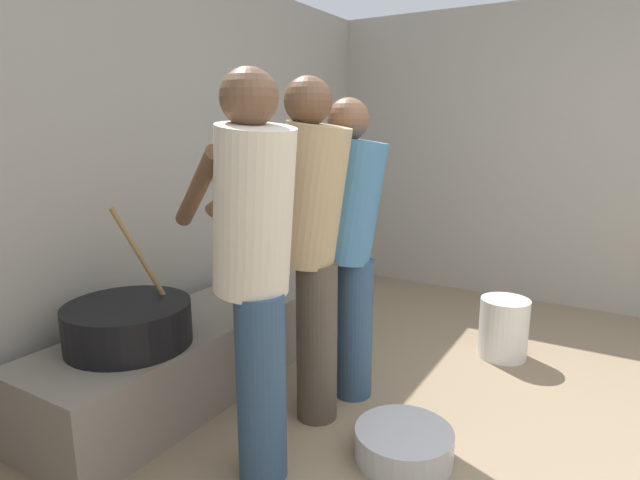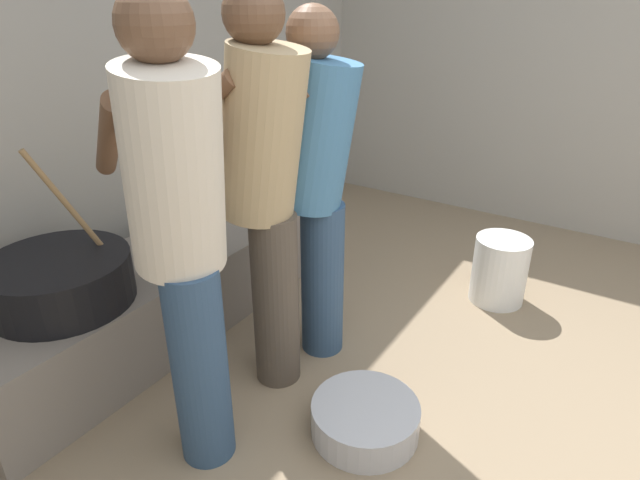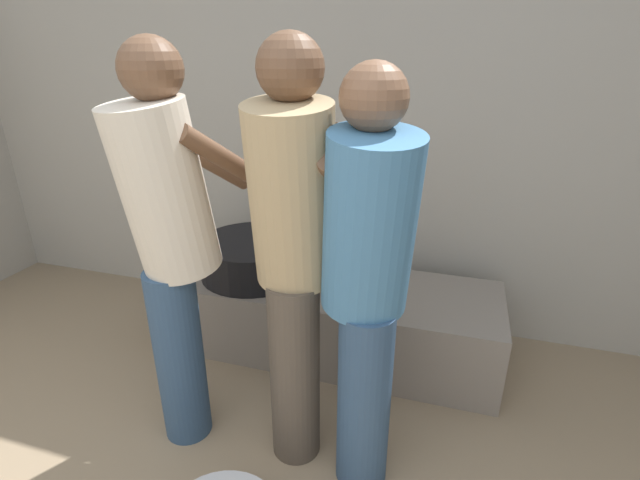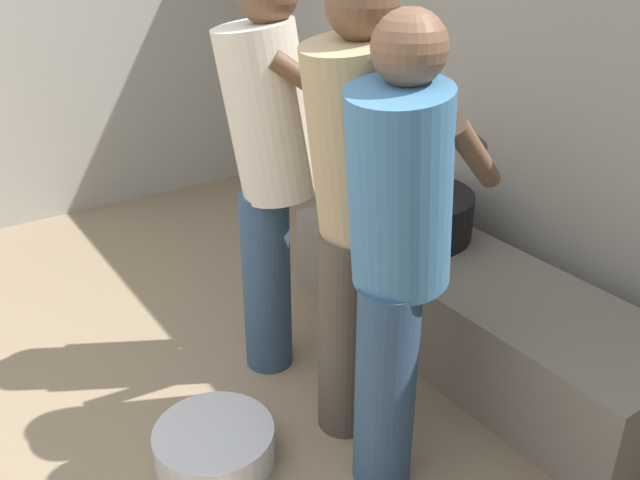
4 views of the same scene
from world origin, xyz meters
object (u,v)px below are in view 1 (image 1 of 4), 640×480
(bucket_white_plastic, at_px, (504,328))
(metal_mixing_bowl, at_px, (404,444))
(cook_in_blue_shirt, at_px, (348,233))
(cook_in_cream_shirt, at_px, (254,255))
(cooking_pot_main, at_px, (129,324))
(cook_in_tan_shirt, at_px, (310,231))

(bucket_white_plastic, relative_size, metal_mixing_bowl, 0.88)
(cook_in_blue_shirt, height_order, cook_in_cream_shirt, cook_in_cream_shirt)
(cooking_pot_main, relative_size, bucket_white_plastic, 1.74)
(cook_in_blue_shirt, xyz_separation_m, cook_in_tan_shirt, (-0.28, 0.05, 0.05))
(cook_in_tan_shirt, xyz_separation_m, metal_mixing_bowl, (-0.09, -0.53, -0.88))
(cook_in_blue_shirt, xyz_separation_m, metal_mixing_bowl, (-0.37, -0.48, -0.82))
(cooking_pot_main, height_order, cook_in_tan_shirt, cook_in_tan_shirt)
(cooking_pot_main, xyz_separation_m, cook_in_blue_shirt, (0.78, -0.75, 0.38))
(metal_mixing_bowl, bearing_deg, cooking_pot_main, 108.50)
(cook_in_blue_shirt, xyz_separation_m, bucket_white_plastic, (0.92, -0.62, -0.70))
(cooking_pot_main, distance_m, metal_mixing_bowl, 1.37)
(cooking_pot_main, bearing_deg, metal_mixing_bowl, -71.50)
(cook_in_cream_shirt, xyz_separation_m, bucket_white_plastic, (1.68, -0.63, -0.75))
(cook_in_blue_shirt, xyz_separation_m, cook_in_cream_shirt, (-0.76, 0.01, 0.05))
(cook_in_tan_shirt, distance_m, bucket_white_plastic, 1.57)
(cook_in_blue_shirt, distance_m, cook_in_tan_shirt, 0.29)
(cook_in_blue_shirt, bearing_deg, cooking_pot_main, 136.17)
(cooking_pot_main, xyz_separation_m, metal_mixing_bowl, (0.41, -1.23, -0.45))
(cook_in_tan_shirt, xyz_separation_m, bucket_white_plastic, (1.20, -0.68, -0.75))
(cooking_pot_main, distance_m, cook_in_cream_shirt, 0.86)
(cook_in_blue_shirt, bearing_deg, bucket_white_plastic, -34.16)
(metal_mixing_bowl, bearing_deg, cook_in_blue_shirt, 52.29)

